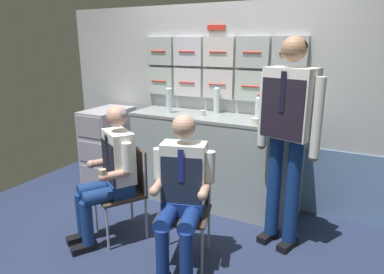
{
  "coord_description": "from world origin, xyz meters",
  "views": [
    {
      "loc": [
        1.37,
        -2.15,
        1.74
      ],
      "look_at": [
        0.03,
        0.49,
        0.92
      ],
      "focal_mm": 31.86,
      "sensor_mm": 36.0,
      "label": 1
    }
  ],
  "objects": [
    {
      "name": "folding_chair_right",
      "position": [
        0.17,
        0.11,
        0.51
      ],
      "size": [
        0.49,
        0.49,
        0.83
      ],
      "color": "#A8AAAF",
      "rests_on": "ground"
    },
    {
      "name": "folding_chair_left",
      "position": [
        -0.46,
        0.17,
        0.51
      ],
      "size": [
        0.55,
        0.55,
        0.83
      ],
      "color": "#A8AAAF",
      "rests_on": "ground"
    },
    {
      "name": "crew_member_left",
      "position": [
        -0.54,
        0.03,
        0.67
      ],
      "size": [
        0.59,
        0.66,
        1.22
      ],
      "color": "black",
      "rests_on": "ground"
    },
    {
      "name": "crew_member_standing",
      "position": [
        0.84,
        0.64,
        1.09
      ],
      "size": [
        0.54,
        0.35,
        1.8
      ],
      "color": "black",
      "rests_on": "ground"
    },
    {
      "name": "coffee_cup_spare",
      "position": [
        -0.13,
        1.04,
        1.03
      ],
      "size": [
        0.07,
        0.07,
        0.06
      ],
      "color": "silver",
      "rests_on": "galley_counter"
    },
    {
      "name": "galley_bulkhead",
      "position": [
        -0.01,
        1.37,
        1.08
      ],
      "size": [
        4.2,
        0.14,
        2.15
      ],
      "color": "#B8BBBE",
      "rests_on": "ground"
    },
    {
      "name": "water_bottle_blue_cap",
      "position": [
        0.71,
        1.06,
        1.11
      ],
      "size": [
        0.06,
        0.06,
        0.24
      ],
      "color": "#539C5A",
      "rests_on": "galley_counter"
    },
    {
      "name": "paper_cup_tan",
      "position": [
        0.48,
        0.92,
        1.03
      ],
      "size": [
        0.07,
        0.07,
        0.06
      ],
      "color": "beige",
      "rests_on": "galley_counter"
    },
    {
      "name": "service_trolley",
      "position": [
        -1.37,
        0.97,
        0.52
      ],
      "size": [
        0.4,
        0.65,
        0.97
      ],
      "color": "black",
      "rests_on": "ground"
    },
    {
      "name": "water_bottle_tall",
      "position": [
        -0.05,
        1.24,
        1.15
      ],
      "size": [
        0.06,
        0.06,
        0.31
      ],
      "color": "silver",
      "rests_on": "galley_counter"
    },
    {
      "name": "ground",
      "position": [
        0.0,
        0.0,
        -0.02
      ],
      "size": [
        4.8,
        4.8,
        0.04
      ],
      "primitive_type": "cube",
      "color": "#242E4C"
    },
    {
      "name": "crew_member_right",
      "position": [
        0.21,
        -0.04,
        0.67
      ],
      "size": [
        0.5,
        0.65,
        1.23
      ],
      "color": "black",
      "rests_on": "ground"
    },
    {
      "name": "espresso_cup_small",
      "position": [
        0.73,
        1.26,
        1.04
      ],
      "size": [
        0.06,
        0.06,
        0.08
      ],
      "color": "tan",
      "rests_on": "galley_counter"
    },
    {
      "name": "water_bottle_clear",
      "position": [
        0.45,
        1.11,
        1.12
      ],
      "size": [
        0.07,
        0.07,
        0.26
      ],
      "color": "silver",
      "rests_on": "galley_counter"
    },
    {
      "name": "sparkling_bottle_green",
      "position": [
        -0.53,
        1.03,
        1.14
      ],
      "size": [
        0.07,
        0.07,
        0.31
      ],
      "color": "silver",
      "rests_on": "galley_counter"
    },
    {
      "name": "galley_counter",
      "position": [
        -0.01,
        1.09,
        0.5
      ],
      "size": [
        1.85,
        0.53,
        1.0
      ],
      "color": "#9AA5A4",
      "rests_on": "ground"
    }
  ]
}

